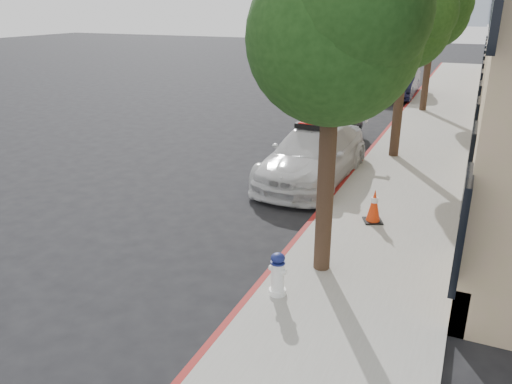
{
  "coord_description": "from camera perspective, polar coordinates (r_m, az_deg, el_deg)",
  "views": [
    {
      "loc": [
        5.09,
        -9.99,
        4.76
      ],
      "look_at": [
        1.09,
        -0.92,
        1.0
      ],
      "focal_mm": 35.0,
      "sensor_mm": 36.0,
      "label": 1
    }
  ],
  "objects": [
    {
      "name": "parked_car_mid",
      "position": [
        17.84,
        8.12,
        7.43
      ],
      "size": [
        1.97,
        4.24,
        1.41
      ],
      "primitive_type": "imported",
      "rotation": [
        0.0,
        0.0,
        -0.08
      ],
      "color": "#22232A",
      "rests_on": "ground"
    },
    {
      "name": "sidewalk",
      "position": [
        20.58,
        19.14,
        6.48
      ],
      "size": [
        3.2,
        50.0,
        0.15
      ],
      "primitive_type": "cube",
      "color": "gray",
      "rests_on": "ground"
    },
    {
      "name": "tree_near",
      "position": [
        8.28,
        9.03,
        17.17
      ],
      "size": [
        2.92,
        2.82,
        5.62
      ],
      "color": "black",
      "rests_on": "sidewalk"
    },
    {
      "name": "fire_hydrant",
      "position": [
        8.44,
        2.49,
        -9.39
      ],
      "size": [
        0.32,
        0.29,
        0.77
      ],
      "rotation": [
        0.0,
        0.0,
        -0.15
      ],
      "color": "white",
      "rests_on": "sidewalk"
    },
    {
      "name": "traffic_cone",
      "position": [
        11.42,
        13.34,
        -1.55
      ],
      "size": [
        0.53,
        0.53,
        0.77
      ],
      "rotation": [
        0.0,
        0.0,
        0.41
      ],
      "color": "black",
      "rests_on": "sidewalk"
    },
    {
      "name": "ground",
      "position": [
        12.18,
        -2.95,
        -2.25
      ],
      "size": [
        120.0,
        120.0,
        0.0
      ],
      "primitive_type": "plane",
      "color": "black",
      "rests_on": "ground"
    },
    {
      "name": "parked_car_far",
      "position": [
        28.27,
        16.03,
        12.0
      ],
      "size": [
        1.89,
        5.05,
        1.65
      ],
      "primitive_type": "imported",
      "rotation": [
        0.0,
        0.0,
        0.03
      ],
      "color": "black",
      "rests_on": "ground"
    },
    {
      "name": "tree_mid",
      "position": [
        16.13,
        16.93,
        17.81
      ],
      "size": [
        2.77,
        2.64,
        5.43
      ],
      "color": "black",
      "rests_on": "sidewalk"
    },
    {
      "name": "curb_strip",
      "position": [
        20.75,
        14.91,
        7.04
      ],
      "size": [
        0.12,
        50.0,
        0.15
      ],
      "primitive_type": "cube",
      "color": "maroon",
      "rests_on": "ground"
    },
    {
      "name": "tree_far",
      "position": [
        24.07,
        19.75,
        18.76
      ],
      "size": [
        3.1,
        3.0,
        5.81
      ],
      "color": "black",
      "rests_on": "sidewalk"
    },
    {
      "name": "police_car",
      "position": [
        14.25,
        6.58,
        4.29
      ],
      "size": [
        2.28,
        5.21,
        1.64
      ],
      "rotation": [
        0.0,
        0.0,
        -0.04
      ],
      "color": "silver",
      "rests_on": "ground"
    }
  ]
}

